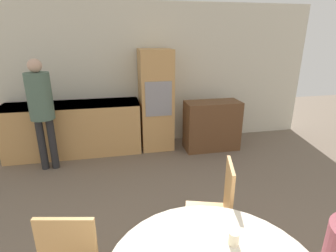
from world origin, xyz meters
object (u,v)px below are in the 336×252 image
(chair_far_right, at_px, (218,207))
(person_standing, at_px, (41,104))
(sideboard, at_px, (212,126))
(cup, at_px, (234,238))
(oven_unit, at_px, (156,100))

(chair_far_right, distance_m, person_standing, 2.97)
(sideboard, height_order, cup, sideboard)
(oven_unit, bearing_deg, person_standing, -163.93)
(oven_unit, bearing_deg, cup, -90.78)
(oven_unit, relative_size, cup, 20.32)
(person_standing, bearing_deg, sideboard, 4.36)
(chair_far_right, bearing_deg, person_standing, -120.87)
(sideboard, relative_size, chair_far_right, 1.03)
(sideboard, bearing_deg, chair_far_right, -109.82)
(sideboard, bearing_deg, oven_unit, 162.61)
(oven_unit, distance_m, chair_far_right, 2.74)
(chair_far_right, bearing_deg, oven_unit, -159.75)
(oven_unit, relative_size, person_standing, 1.05)
(chair_far_right, bearing_deg, sideboard, 177.92)
(oven_unit, height_order, cup, oven_unit)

